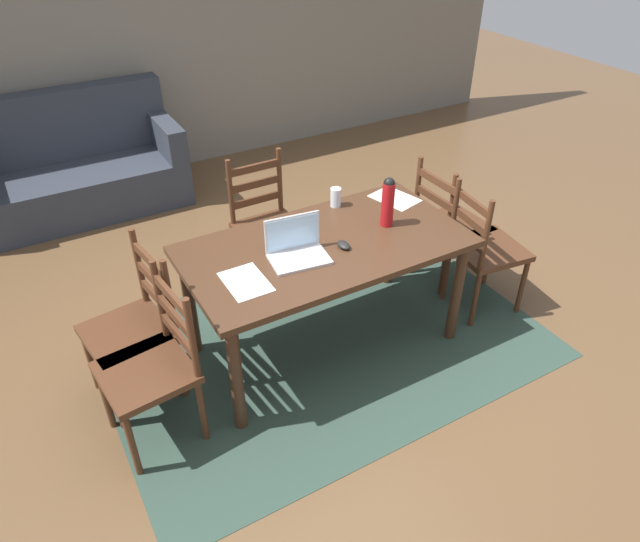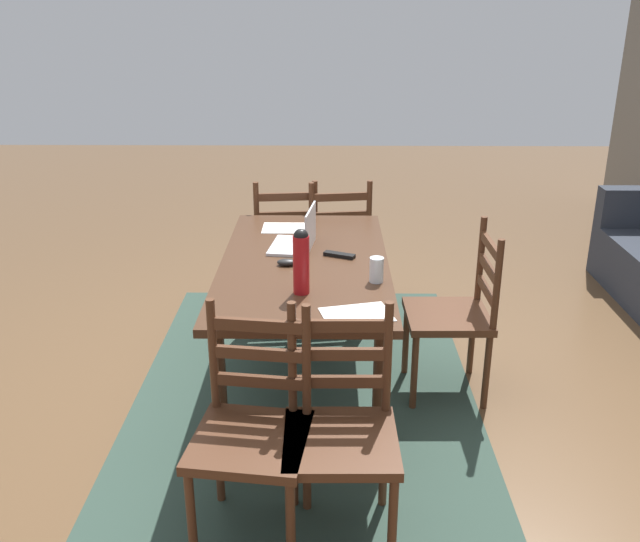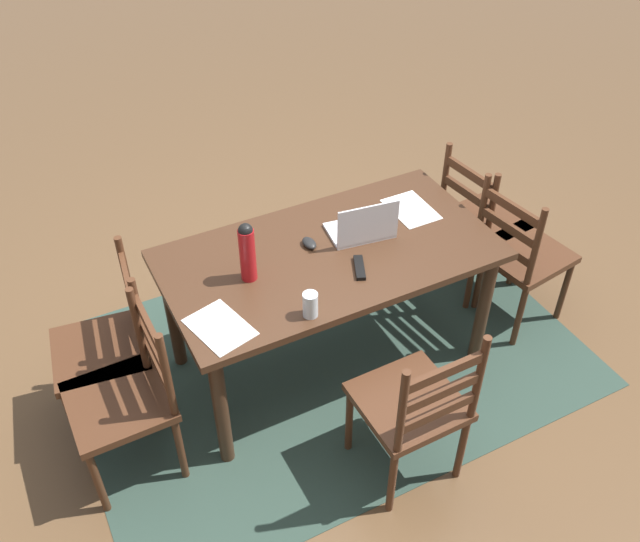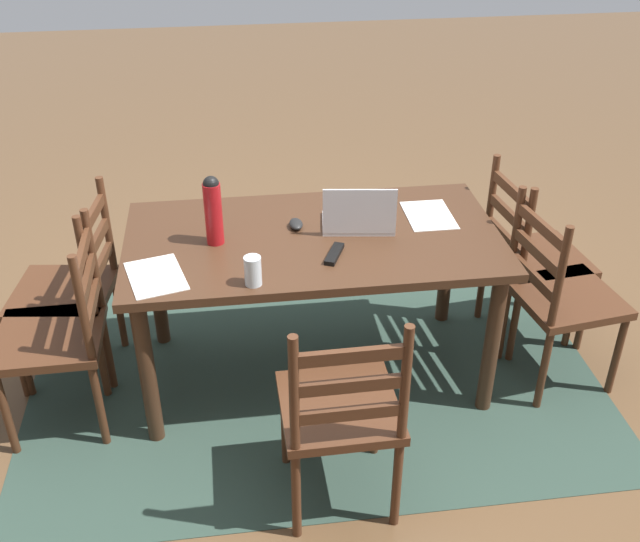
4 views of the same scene
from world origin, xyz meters
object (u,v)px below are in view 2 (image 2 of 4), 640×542
Objects in this scene: chair_right_near at (252,433)px; drinking_glass at (376,270)px; chair_right_far at (340,433)px; chair_far_head at (455,314)px; chair_left_near at (285,245)px; chair_left_far at (336,246)px; laptop at (300,238)px; computer_mouse at (287,262)px; dining_table at (305,278)px; tv_remote at (339,255)px; water_bottle at (301,260)px.

chair_right_near is 7.73× the size of drinking_glass.
chair_right_far is 1.00× the size of chair_far_head.
chair_left_far is at bearing 90.03° from chair_left_near.
chair_right_far is 2.74× the size of laptop.
chair_right_near and chair_right_far have the same top height.
chair_right_far is 9.50× the size of computer_mouse.
laptop is 3.46× the size of computer_mouse.
computer_mouse is (0.07, -0.90, 0.32)m from chair_far_head.
dining_table is 0.83m from chair_far_head.
drinking_glass reaches higher than tv_remote.
chair_right_far is 5.59× the size of tv_remote.
chair_right_far is at bearing 8.77° from chair_left_near.
tv_remote is (-1.18, 0.35, 0.31)m from chair_right_near.
laptop is (0.91, -0.21, 0.36)m from chair_left_far.
dining_table is at bearing 8.67° from chair_left_near.
water_bottle is at bearing -68.24° from drinking_glass.
chair_far_head is (-0.00, 0.81, -0.21)m from dining_table.
laptop reaches higher than chair_left_near.
tv_remote is at bearing 0.17° from chair_left_far.
water_bottle is 0.40m from drinking_glass.
dining_table is at bearing 171.37° from chair_right_near.
dining_table is 1.15m from chair_right_near.
computer_mouse is at bearing -166.32° from water_bottle.
chair_right_far is at bearing 12.74° from computer_mouse.
laptop is at bearing -141.61° from drinking_glass.
laptop reaches higher than computer_mouse.
tv_remote is (-0.35, -0.17, -0.05)m from drinking_glass.
chair_right_far is at bearing 14.30° from water_bottle.
dining_table is 13.44× the size of drinking_glass.
computer_mouse is at bearing -165.91° from chair_right_far.
chair_left_near is at bearing -171.33° from dining_table.
water_bottle is 3.12× the size of computer_mouse.
chair_left_far is 5.59× the size of tv_remote.
chair_right_far is (2.23, 0.34, 0.00)m from chair_left_near.
chair_right_far is at bearing 8.85° from laptop.
chair_right_near is 0.34m from chair_right_far.
dining_table is 1.74× the size of chair_left_near.
computer_mouse reaches higher than tv_remote.
chair_right_near is 9.50× the size of computer_mouse.
dining_table is at bearing 179.81° from water_bottle.
laptop reaches higher than chair_right_near.
tv_remote reaches higher than dining_table.
chair_right_near is (2.23, -0.35, 0.00)m from chair_left_far.
drinking_glass is at bearing 38.39° from laptop.
dining_table is 1.74× the size of chair_right_near.
chair_left_near is at bearing -138.74° from chair_far_head.
chair_left_far is 1.09m from tv_remote.
chair_left_near reaches higher than dining_table.
dining_table is 1.74× the size of chair_right_far.
chair_left_far and chair_left_near have the same top height.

